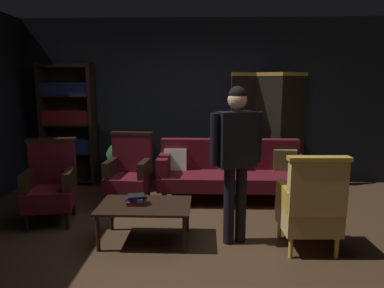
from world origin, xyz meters
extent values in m
plane|color=#3D2819|center=(0.00, 0.00, 0.00)|extent=(10.00, 10.00, 0.00)
cube|color=black|center=(0.00, 2.45, 1.40)|extent=(7.20, 0.10, 2.80)
cube|color=black|center=(0.81, 2.24, 0.95)|extent=(0.43, 0.21, 1.90)
cube|color=gold|center=(0.81, 2.24, 1.87)|extent=(0.44, 0.22, 0.06)
cube|color=black|center=(1.22, 2.23, 0.95)|extent=(0.42, 0.24, 1.90)
cube|color=gold|center=(1.22, 2.23, 1.87)|extent=(0.42, 0.25, 0.06)
cube|color=black|center=(1.64, 2.20, 0.95)|extent=(0.44, 0.19, 1.90)
cube|color=gold|center=(1.64, 2.20, 1.87)|extent=(0.44, 0.20, 0.06)
cube|color=black|center=(-2.57, 2.18, 1.02)|extent=(0.06, 0.32, 2.05)
cube|color=black|center=(-1.73, 2.18, 1.02)|extent=(0.06, 0.32, 2.05)
cube|color=black|center=(-2.15, 2.33, 1.02)|extent=(0.90, 0.02, 2.05)
cube|color=black|center=(-2.15, 2.18, 0.06)|extent=(0.86, 0.30, 0.02)
cube|color=black|center=(-2.15, 2.18, 0.54)|extent=(0.86, 0.30, 0.02)
cube|color=navy|center=(-2.15, 2.16, 0.67)|extent=(0.78, 0.22, 0.23)
cube|color=black|center=(-2.15, 2.18, 1.02)|extent=(0.86, 0.30, 0.02)
cube|color=maroon|center=(-2.15, 2.16, 1.16)|extent=(0.78, 0.22, 0.24)
cube|color=black|center=(-2.15, 2.18, 1.51)|extent=(0.86, 0.30, 0.02)
cube|color=navy|center=(-2.15, 2.16, 1.63)|extent=(0.78, 0.22, 0.21)
cube|color=black|center=(-2.15, 2.18, 1.99)|extent=(0.86, 0.30, 0.02)
cylinder|color=black|center=(-0.40, 1.05, 0.11)|extent=(0.07, 0.07, 0.22)
cylinder|color=black|center=(1.50, 1.05, 0.11)|extent=(0.07, 0.07, 0.22)
cylinder|color=black|center=(-0.40, 1.65, 0.11)|extent=(0.07, 0.07, 0.22)
cylinder|color=black|center=(1.50, 1.65, 0.11)|extent=(0.07, 0.07, 0.22)
cube|color=#4C0F19|center=(0.55, 1.35, 0.32)|extent=(2.10, 0.76, 0.20)
cube|color=#4C0F19|center=(0.55, 1.66, 0.65)|extent=(2.10, 0.18, 0.46)
cube|color=#4C0F19|center=(-0.43, 1.35, 0.55)|extent=(0.16, 0.68, 0.26)
cube|color=#4C0F19|center=(1.53, 1.35, 0.55)|extent=(0.16, 0.68, 0.26)
cube|color=beige|center=(-0.28, 1.55, 0.57)|extent=(0.34, 0.15, 0.35)
cube|color=tan|center=(0.55, 1.55, 0.57)|extent=(0.34, 0.15, 0.35)
cube|color=#4C5123|center=(1.38, 1.55, 0.57)|extent=(0.35, 0.17, 0.35)
cylinder|color=black|center=(-0.94, -0.30, 0.20)|extent=(0.04, 0.04, 0.39)
cylinder|color=black|center=(-0.04, -0.30, 0.20)|extent=(0.04, 0.04, 0.39)
cylinder|color=black|center=(-0.94, 0.24, 0.20)|extent=(0.04, 0.04, 0.39)
cylinder|color=black|center=(-0.04, 0.24, 0.20)|extent=(0.04, 0.04, 0.39)
cube|color=black|center=(-0.49, -0.03, 0.41)|extent=(1.00, 0.64, 0.03)
cylinder|color=gold|center=(1.47, 0.11, 0.11)|extent=(0.04, 0.04, 0.22)
cylinder|color=gold|center=(1.01, 0.09, 0.11)|extent=(0.04, 0.04, 0.22)
cylinder|color=gold|center=(1.49, -0.35, 0.11)|extent=(0.04, 0.04, 0.22)
cylinder|color=gold|center=(1.03, -0.37, 0.11)|extent=(0.04, 0.04, 0.22)
cube|color=tan|center=(1.25, -0.13, 0.34)|extent=(0.58, 0.58, 0.24)
cube|color=tan|center=(1.26, -0.36, 0.73)|extent=(0.56, 0.14, 0.54)
cube|color=gold|center=(1.26, -0.36, 1.02)|extent=(0.60, 0.15, 0.04)
cube|color=gold|center=(1.49, -0.12, 0.57)|extent=(0.11, 0.50, 0.22)
cube|color=gold|center=(1.01, -0.14, 0.57)|extent=(0.11, 0.50, 0.22)
cylinder|color=black|center=(-1.92, 0.15, 0.11)|extent=(0.04, 0.04, 0.22)
cylinder|color=black|center=(-1.47, 0.24, 0.11)|extent=(0.04, 0.04, 0.22)
cylinder|color=black|center=(-2.01, 0.61, 0.11)|extent=(0.04, 0.04, 0.22)
cylinder|color=black|center=(-1.56, 0.69, 0.11)|extent=(0.04, 0.04, 0.22)
cube|color=#4C0F19|center=(-1.74, 0.42, 0.34)|extent=(0.66, 0.66, 0.24)
cube|color=#4C0F19|center=(-1.78, 0.65, 0.73)|extent=(0.57, 0.22, 0.54)
cube|color=black|center=(-1.78, 0.65, 1.02)|extent=(0.61, 0.24, 0.04)
cube|color=black|center=(-1.98, 0.38, 0.57)|extent=(0.18, 0.51, 0.22)
cube|color=black|center=(-1.50, 0.47, 0.57)|extent=(0.18, 0.51, 0.22)
cylinder|color=black|center=(-1.15, 0.81, 0.11)|extent=(0.04, 0.04, 0.22)
cylinder|color=black|center=(-0.69, 0.78, 0.11)|extent=(0.04, 0.04, 0.22)
cylinder|color=black|center=(-1.11, 1.27, 0.11)|extent=(0.04, 0.04, 0.22)
cylinder|color=black|center=(-0.65, 1.24, 0.11)|extent=(0.04, 0.04, 0.22)
cube|color=#4C0F19|center=(-0.90, 1.03, 0.34)|extent=(0.60, 0.60, 0.24)
cube|color=#4C0F19|center=(-0.88, 1.25, 0.73)|extent=(0.57, 0.16, 0.54)
cube|color=black|center=(-0.88, 1.25, 1.02)|extent=(0.61, 0.18, 0.04)
cube|color=black|center=(-1.14, 1.04, 0.57)|extent=(0.13, 0.51, 0.22)
cube|color=black|center=(-0.66, 1.01, 0.57)|extent=(0.13, 0.51, 0.22)
cylinder|color=black|center=(0.56, 0.00, 0.43)|extent=(0.12, 0.12, 0.86)
cylinder|color=black|center=(0.43, -0.05, 0.43)|extent=(0.12, 0.12, 0.86)
cube|color=maroon|center=(0.50, -0.03, 0.90)|extent=(0.36, 0.26, 0.09)
cube|color=black|center=(0.50, -0.03, 1.15)|extent=(0.45, 0.33, 0.58)
cube|color=white|center=(0.46, 0.08, 1.18)|extent=(0.14, 0.06, 0.41)
cube|color=maroon|center=(0.46, 0.08, 1.41)|extent=(0.09, 0.05, 0.04)
cylinder|color=black|center=(0.73, 0.06, 1.16)|extent=(0.09, 0.09, 0.54)
cylinder|color=black|center=(0.26, -0.11, 1.16)|extent=(0.09, 0.09, 0.54)
sphere|color=tan|center=(0.50, -0.03, 1.56)|extent=(0.20, 0.20, 0.20)
sphere|color=black|center=(0.50, -0.03, 1.61)|extent=(0.18, 0.18, 0.18)
cylinder|color=brown|center=(-1.20, 1.88, 0.14)|extent=(0.28, 0.28, 0.28)
ellipsoid|color=#193D19|center=(-1.20, 1.88, 0.50)|extent=(0.50, 0.50, 0.57)
cube|color=maroon|center=(-0.58, -0.02, 0.44)|extent=(0.21, 0.18, 0.04)
cube|color=navy|center=(-0.58, -0.02, 0.48)|extent=(0.22, 0.18, 0.03)
cube|color=black|center=(-0.58, -0.02, 0.51)|extent=(0.22, 0.19, 0.03)
camera|label=1|loc=(0.16, -3.68, 1.74)|focal=32.92mm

